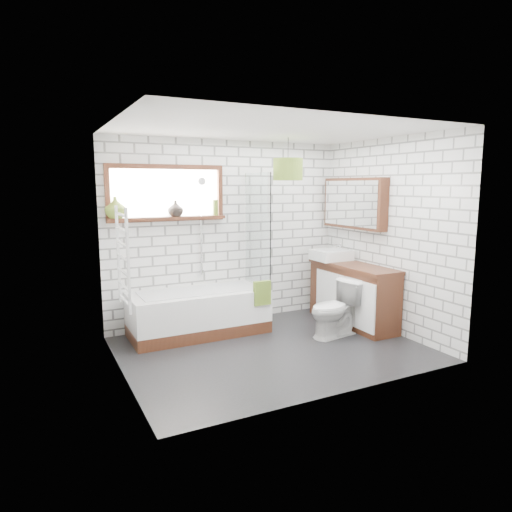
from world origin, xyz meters
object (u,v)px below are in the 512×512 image
toilet (335,309)px  vanity (353,294)px  bathtub (199,313)px  basin (331,255)px  pendant (288,169)px

toilet → vanity: bearing=112.6°
bathtub → toilet: bearing=-30.1°
vanity → basin: bearing=97.8°
toilet → pendant: pendant is taller
basin → pendant: size_ratio=1.31×
pendant → bathtub: bearing=166.4°
basin → vanity: bearing=-82.2°
vanity → basin: size_ratio=2.95×
vanity → toilet: bearing=-148.4°
vanity → pendant: bearing=163.5°
bathtub → vanity: (2.04, -0.54, 0.14)m
basin → pendant: bearing=-168.6°
basin → toilet: basin is taller
vanity → pendant: (-0.90, 0.27, 1.68)m
bathtub → basin: 2.08m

